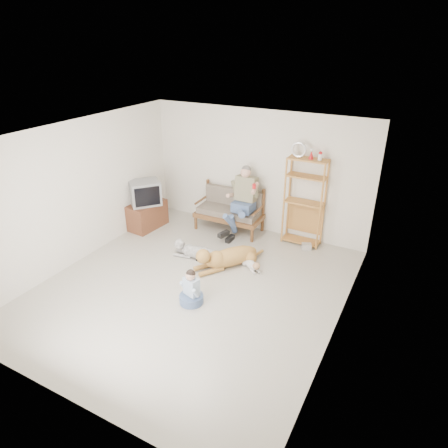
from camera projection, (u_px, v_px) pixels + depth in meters
The scene contains 17 objects.
floor at pixel (192, 288), 7.08m from camera, with size 5.50×5.50×0.00m, color #B8B4A2.
ceiling at pixel (186, 137), 5.91m from camera, with size 5.50×5.50×0.00m, color white.
wall_back at pixel (257, 172), 8.69m from camera, with size 5.00×5.00×0.00m, color beige.
wall_front at pixel (53, 314), 4.31m from camera, with size 5.00×5.00×0.00m, color beige.
wall_left at pixel (78, 193), 7.55m from camera, with size 5.50×5.50×0.00m, color beige.
wall_right at pixel (344, 255), 5.44m from camera, with size 5.50×5.50×0.00m, color beige.
loveseat at pixel (230, 209), 9.02m from camera, with size 1.52×0.74×0.95m.
man at pixel (240, 206), 8.57m from camera, with size 0.60×0.85×1.38m.
etagere at pixel (304, 201), 8.21m from camera, with size 0.83×0.36×2.17m.
book_stack at pixel (307, 246), 8.32m from camera, with size 0.19×0.14×0.12m, color beige.
tv_stand at pixel (147, 215), 9.18m from camera, with size 0.58×0.94×0.60m.
crt_tv at pixel (145, 193), 8.89m from camera, with size 0.81×0.83×0.54m.
wall_outlet at pixel (208, 206), 9.66m from camera, with size 0.12×0.02×0.08m, color silver.
golden_retriever at pixel (226, 257), 7.66m from camera, with size 0.99×1.40×0.49m.
shaggy_dog at pixel (196, 251), 7.98m from camera, with size 1.18×0.42×0.35m.
terrier at pixel (252, 265), 7.60m from camera, with size 0.52×0.40×0.22m.
child at pixel (191, 291), 6.61m from camera, with size 0.40×0.40×0.64m.
Camera 1 is at (3.26, -4.94, 4.09)m, focal length 32.00 mm.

